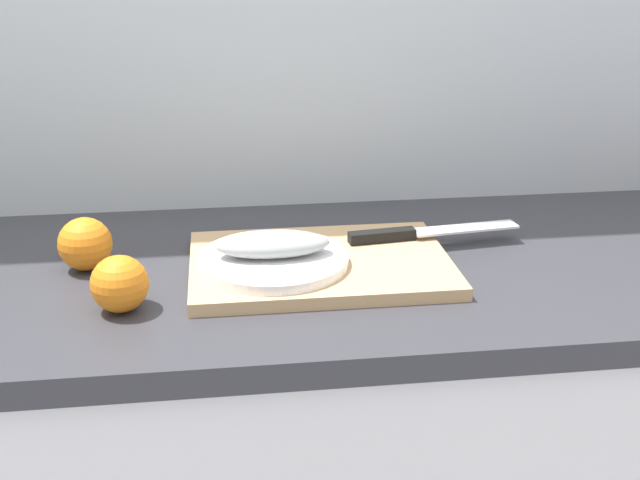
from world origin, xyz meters
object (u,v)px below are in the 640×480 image
white_plate (273,260)px  orange_0 (120,284)px  fish_fillet (273,244)px  cutting_board (320,264)px  chef_knife (413,233)px

white_plate → orange_0: size_ratio=2.85×
fish_fillet → orange_0: 0.23m
cutting_board → chef_knife: bearing=21.9°
white_plate → fish_fillet: (-0.00, -0.00, 0.03)m
white_plate → chef_knife: bearing=19.1°
white_plate → chef_knife: chef_knife is taller
cutting_board → orange_0: orange_0 is taller
cutting_board → white_plate: 0.08m
cutting_board → white_plate: white_plate is taller
chef_knife → cutting_board: bearing=-164.8°
orange_0 → white_plate: bearing=21.8°
fish_fillet → chef_knife: bearing=19.1°
fish_fillet → orange_0: (-0.22, -0.09, -0.01)m
cutting_board → fish_fillet: bearing=-167.5°
fish_fillet → chef_knife: 0.25m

